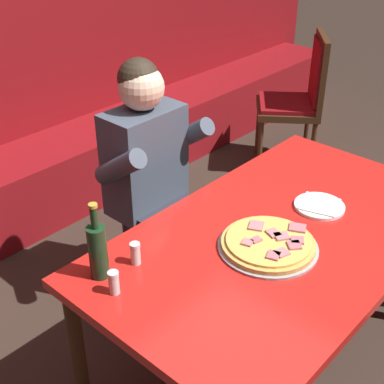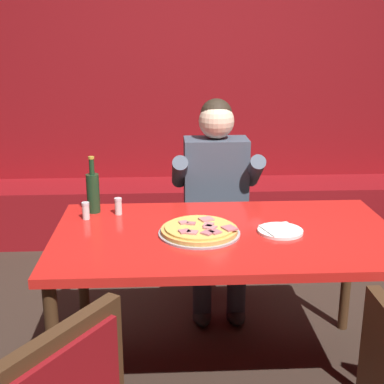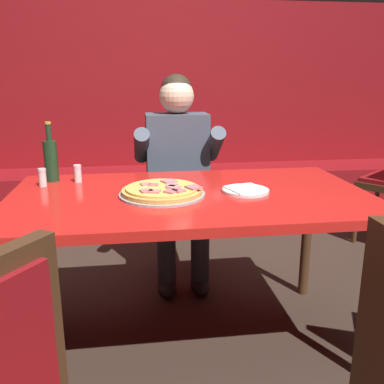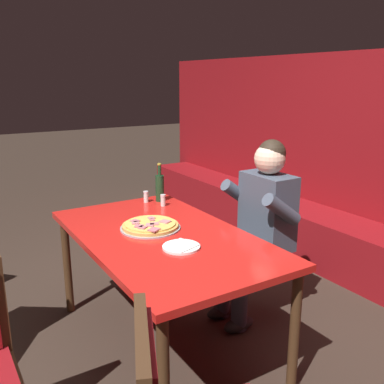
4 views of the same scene
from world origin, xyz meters
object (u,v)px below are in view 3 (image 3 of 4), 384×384
(main_dining_table, at_px, (190,208))
(beer_bottle, at_px, (51,159))
(pizza, at_px, (162,191))
(plate_white_paper, at_px, (246,190))
(shaker_black_pepper, at_px, (43,178))
(diner_seated_blue_shirt, at_px, (179,170))
(shaker_red_pepper_flakes, at_px, (78,174))

(main_dining_table, height_order, beer_bottle, beer_bottle)
(pizza, bearing_deg, beer_bottle, 146.77)
(plate_white_paper, bearing_deg, pizza, -179.39)
(beer_bottle, bearing_deg, shaker_black_pepper, -103.89)
(plate_white_paper, bearing_deg, main_dining_table, 176.36)
(plate_white_paper, relative_size, beer_bottle, 0.72)
(main_dining_table, xyz_separation_m, diner_seated_blue_shirt, (0.03, 0.72, 0.02))
(beer_bottle, xyz_separation_m, shaker_black_pepper, (-0.03, -0.10, -0.07))
(shaker_red_pepper_flakes, bearing_deg, diner_seated_blue_shirt, 39.04)
(main_dining_table, xyz_separation_m, pizza, (-0.12, -0.02, 0.09))
(main_dining_table, relative_size, shaker_black_pepper, 18.51)
(main_dining_table, bearing_deg, shaker_red_pepper_flakes, 151.60)
(shaker_red_pepper_flakes, bearing_deg, beer_bottle, 161.92)
(pizza, relative_size, beer_bottle, 1.28)
(diner_seated_blue_shirt, bearing_deg, shaker_red_pepper_flakes, -140.96)
(shaker_black_pepper, bearing_deg, diner_seated_blue_shirt, 35.84)
(main_dining_table, xyz_separation_m, beer_bottle, (-0.64, 0.32, 0.18))
(shaker_red_pepper_flakes, bearing_deg, pizza, -37.33)
(shaker_black_pepper, height_order, diner_seated_blue_shirt, diner_seated_blue_shirt)
(main_dining_table, height_order, plate_white_paper, plate_white_paper)
(pizza, height_order, shaker_black_pepper, shaker_black_pepper)
(shaker_black_pepper, bearing_deg, shaker_red_pepper_flakes, 22.26)
(pizza, xyz_separation_m, shaker_red_pepper_flakes, (-0.39, 0.30, 0.02))
(plate_white_paper, bearing_deg, shaker_red_pepper_flakes, 158.93)
(pizza, distance_m, shaker_red_pepper_flakes, 0.49)
(main_dining_table, relative_size, diner_seated_blue_shirt, 1.25)
(shaker_black_pepper, xyz_separation_m, diner_seated_blue_shirt, (0.70, 0.50, -0.09))
(main_dining_table, relative_size, beer_bottle, 5.45)
(beer_bottle, bearing_deg, main_dining_table, -26.48)
(pizza, distance_m, beer_bottle, 0.63)
(shaker_red_pepper_flakes, xyz_separation_m, diner_seated_blue_shirt, (0.54, 0.44, -0.09))
(beer_bottle, bearing_deg, diner_seated_blue_shirt, 30.72)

